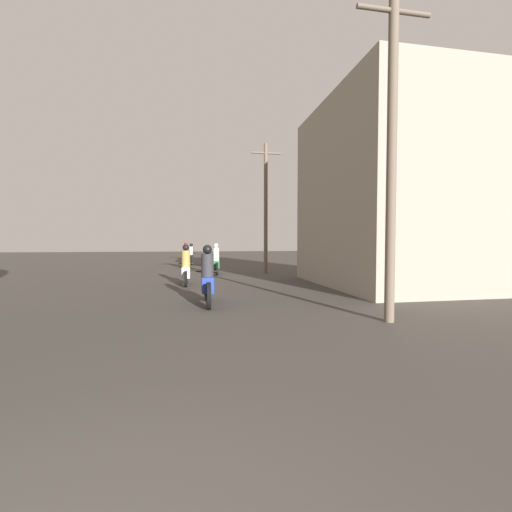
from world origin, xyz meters
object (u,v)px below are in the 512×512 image
(motorcycle_blue, at_px, (207,281))
(motorcycle_green, at_px, (216,262))
(motorcycle_yellow, at_px, (186,258))
(utility_pole_far, at_px, (266,206))
(utility_pole_near, at_px, (392,149))
(motorcycle_black, at_px, (191,256))
(building_right_near, at_px, (383,194))
(motorcycle_white, at_px, (186,269))

(motorcycle_blue, xyz_separation_m, motorcycle_green, (0.80, 8.62, -0.01))
(motorcycle_yellow, xyz_separation_m, utility_pole_far, (4.26, -4.49, 2.95))
(motorcycle_green, xyz_separation_m, motorcycle_yellow, (-1.60, 4.67, 0.01))
(motorcycle_green, bearing_deg, utility_pole_far, -2.41)
(motorcycle_yellow, xyz_separation_m, utility_pole_near, (4.43, -15.94, 2.92))
(motorcycle_black, bearing_deg, motorcycle_blue, -79.22)
(motorcycle_green, xyz_separation_m, building_right_near, (5.99, -5.69, 2.85))
(motorcycle_blue, bearing_deg, motorcycle_green, 82.60)
(motorcycle_green, bearing_deg, motorcycle_blue, -101.41)
(motorcycle_yellow, bearing_deg, building_right_near, -46.06)
(motorcycle_yellow, height_order, utility_pole_near, utility_pole_near)
(motorcycle_blue, xyz_separation_m, motorcycle_white, (-0.64, 4.31, -0.02))
(motorcycle_white, relative_size, motorcycle_green, 0.94)
(motorcycle_white, height_order, motorcycle_green, motorcycle_green)
(motorcycle_black, distance_m, utility_pole_near, 19.62)
(motorcycle_white, height_order, utility_pole_far, utility_pole_far)
(motorcycle_green, relative_size, utility_pole_near, 0.29)
(building_right_near, bearing_deg, motorcycle_blue, -156.68)
(motorcycle_yellow, height_order, utility_pole_far, utility_pole_far)
(motorcycle_green, height_order, motorcycle_black, motorcycle_green)
(building_right_near, bearing_deg, motorcycle_black, 118.52)
(motorcycle_blue, height_order, building_right_near, building_right_near)
(motorcycle_blue, distance_m, motorcycle_black, 16.31)
(motorcycle_black, height_order, building_right_near, building_right_near)
(building_right_near, xyz_separation_m, utility_pole_far, (-3.32, 5.86, 0.10))
(motorcycle_blue, relative_size, building_right_near, 0.28)
(motorcycle_white, bearing_deg, utility_pole_far, 48.46)
(motorcycle_white, relative_size, utility_pole_far, 0.27)
(motorcycle_yellow, xyz_separation_m, building_right_near, (7.59, -10.36, 2.85))
(motorcycle_green, bearing_deg, motorcycle_yellow, 102.81)
(motorcycle_blue, distance_m, utility_pole_near, 5.36)
(motorcycle_blue, distance_m, utility_pole_far, 9.90)
(motorcycle_green, bearing_deg, motorcycle_white, -114.56)
(motorcycle_blue, relative_size, utility_pole_far, 0.29)
(utility_pole_near, xyz_separation_m, utility_pole_far, (-0.16, 11.44, 0.03))
(motorcycle_white, distance_m, motorcycle_green, 4.54)
(motorcycle_yellow, bearing_deg, motorcycle_blue, -78.87)
(motorcycle_green, height_order, utility_pole_far, utility_pole_far)
(motorcycle_white, height_order, motorcycle_black, motorcycle_white)
(building_right_near, height_order, utility_pole_far, building_right_near)
(motorcycle_blue, distance_m, motorcycle_green, 8.66)
(motorcycle_yellow, bearing_deg, motorcycle_green, -63.39)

